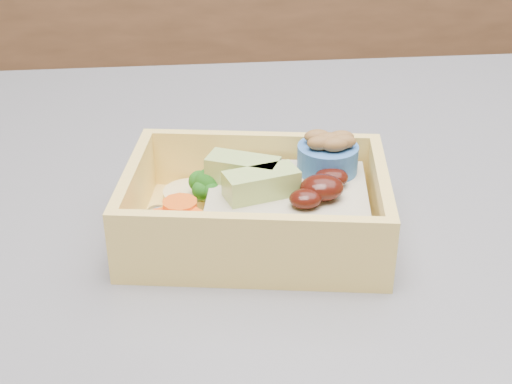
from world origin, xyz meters
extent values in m
cube|color=brown|center=(0.00, 1.20, 0.45)|extent=(3.20, 0.60, 0.90)
cube|color=#FFD569|center=(-0.16, -0.01, 0.92)|extent=(0.17, 0.14, 0.01)
cube|color=#FFD569|center=(-0.15, 0.04, 0.95)|extent=(0.16, 0.03, 0.04)
cube|color=#FFD569|center=(-0.17, -0.06, 0.95)|extent=(0.16, 0.03, 0.04)
cube|color=#FFD569|center=(-0.09, -0.02, 0.95)|extent=(0.02, 0.10, 0.04)
cube|color=#FFD569|center=(-0.23, 0.00, 0.95)|extent=(0.02, 0.10, 0.04)
cube|color=tan|center=(-0.14, -0.01, 0.94)|extent=(0.11, 0.10, 0.02)
ellipsoid|color=#330D07|center=(-0.12, -0.02, 0.96)|extent=(0.03, 0.03, 0.01)
ellipsoid|color=#330D07|center=(-0.11, -0.01, 0.96)|extent=(0.02, 0.02, 0.01)
ellipsoid|color=#330D07|center=(-0.13, -0.03, 0.96)|extent=(0.02, 0.02, 0.01)
cube|color=#A9C667|center=(-0.16, -0.02, 0.96)|extent=(0.05, 0.03, 0.02)
cube|color=#A9C667|center=(-0.17, 0.00, 0.96)|extent=(0.05, 0.04, 0.02)
cylinder|color=#70A357|center=(-0.19, 0.01, 0.93)|extent=(0.01, 0.01, 0.01)
sphere|color=#1E6216|center=(-0.19, 0.01, 0.95)|extent=(0.02, 0.02, 0.02)
sphere|color=#1E6216|center=(-0.18, 0.01, 0.95)|extent=(0.01, 0.01, 0.01)
sphere|color=#1E6216|center=(-0.19, 0.01, 0.95)|extent=(0.01, 0.01, 0.01)
sphere|color=#1E6216|center=(-0.19, 0.00, 0.95)|extent=(0.01, 0.01, 0.01)
sphere|color=#1E6216|center=(-0.19, 0.00, 0.95)|extent=(0.01, 0.01, 0.01)
sphere|color=#1E6216|center=(-0.19, 0.01, 0.95)|extent=(0.01, 0.01, 0.01)
cylinder|color=yellow|center=(-0.21, -0.03, 0.94)|extent=(0.04, 0.04, 0.02)
cylinder|color=#FF5E15|center=(-0.21, -0.03, 0.95)|extent=(0.02, 0.02, 0.00)
cylinder|color=#FF5E15|center=(-0.22, -0.03, 0.95)|extent=(0.02, 0.02, 0.00)
cylinder|color=#FF5E15|center=(-0.20, -0.03, 0.95)|extent=(0.02, 0.02, 0.00)
cylinder|color=#FF5E15|center=(-0.21, -0.02, 0.95)|extent=(0.02, 0.02, 0.00)
cylinder|color=#DBBA7E|center=(-0.20, 0.03, 0.93)|extent=(0.03, 0.03, 0.01)
cylinder|color=#DBBA7E|center=(-0.19, 0.02, 0.93)|extent=(0.03, 0.03, 0.01)
ellipsoid|color=silver|center=(-0.17, 0.03, 0.94)|extent=(0.02, 0.02, 0.02)
ellipsoid|color=silver|center=(-0.22, -0.01, 0.94)|extent=(0.02, 0.02, 0.02)
cylinder|color=#3365AF|center=(-0.11, 0.01, 0.96)|extent=(0.04, 0.04, 0.02)
ellipsoid|color=brown|center=(-0.11, 0.01, 0.97)|extent=(0.02, 0.01, 0.01)
ellipsoid|color=brown|center=(-0.10, 0.01, 0.97)|extent=(0.02, 0.01, 0.01)
ellipsoid|color=brown|center=(-0.12, 0.02, 0.97)|extent=(0.02, 0.01, 0.01)
ellipsoid|color=brown|center=(-0.11, 0.00, 0.97)|extent=(0.02, 0.01, 0.01)
ellipsoid|color=brown|center=(-0.12, 0.01, 0.97)|extent=(0.02, 0.01, 0.01)
ellipsoid|color=brown|center=(-0.10, 0.01, 0.97)|extent=(0.02, 0.01, 0.01)
camera|label=1|loc=(-0.20, -0.38, 1.16)|focal=50.00mm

